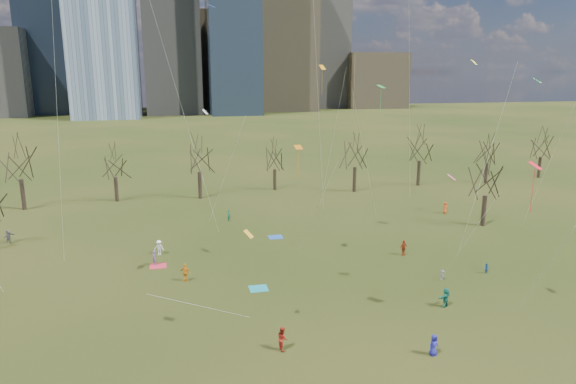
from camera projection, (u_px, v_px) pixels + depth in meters
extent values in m
plane|color=black|center=(322.00, 312.00, 40.39)|extent=(500.00, 500.00, 0.00)
cube|color=slate|center=(170.00, 3.00, 222.23)|extent=(24.00, 24.00, 95.00)
cube|color=#726347|center=(284.00, 34.00, 245.97)|extent=(28.00, 28.00, 72.00)
cube|color=#384C66|center=(52.00, 40.00, 228.46)|extent=(25.00, 25.00, 65.00)
cube|color=slate|center=(324.00, 51.00, 267.29)|extent=(22.00, 22.00, 58.00)
cube|color=#726347|center=(198.00, 61.00, 263.64)|extent=(30.00, 30.00, 48.00)
cube|color=#726347|center=(372.00, 81.00, 271.46)|extent=(30.00, 28.00, 28.00)
cylinder|color=black|center=(23.00, 194.00, 70.08)|extent=(0.55, 0.55, 4.28)
cylinder|color=black|center=(116.00, 189.00, 74.69)|extent=(0.52, 0.52, 3.60)
cylinder|color=black|center=(200.00, 185.00, 76.33)|extent=(0.54, 0.54, 4.05)
cylinder|color=black|center=(275.00, 180.00, 81.88)|extent=(0.51, 0.51, 3.38)
cylinder|color=black|center=(354.00, 179.00, 80.66)|extent=(0.54, 0.54, 3.96)
cylinder|color=black|center=(419.00, 173.00, 85.17)|extent=(0.54, 0.54, 4.14)
cylinder|color=black|center=(486.00, 173.00, 86.93)|extent=(0.52, 0.52, 3.51)
cylinder|color=black|center=(539.00, 167.00, 91.43)|extent=(0.53, 0.53, 3.74)
cylinder|color=black|center=(484.00, 211.00, 62.73)|extent=(0.53, 0.53, 3.83)
cube|color=teal|center=(258.00, 288.00, 44.78)|extent=(1.60, 1.50, 0.03)
cube|color=#2453AA|center=(275.00, 237.00, 58.73)|extent=(1.60, 1.50, 0.03)
cube|color=red|center=(158.00, 266.00, 49.97)|extent=(1.60, 1.50, 0.03)
imported|color=#2425A0|center=(434.00, 345.00, 34.11)|extent=(0.80, 0.59, 1.48)
imported|color=#A62417|center=(282.00, 338.00, 34.76)|extent=(0.71, 0.87, 1.68)
imported|color=slate|center=(442.00, 275.00, 46.41)|extent=(0.63, 0.76, 1.02)
imported|color=orange|center=(186.00, 273.00, 46.16)|extent=(1.07, 0.77, 1.68)
imported|color=#1A7764|center=(446.00, 297.00, 41.18)|extent=(1.53, 1.10, 1.60)
imported|color=#754B96|center=(154.00, 258.00, 50.07)|extent=(0.43, 0.59, 1.51)
imported|color=#24589D|center=(486.00, 268.00, 48.03)|extent=(0.44, 0.54, 1.02)
imported|color=white|center=(159.00, 247.00, 52.92)|extent=(1.16, 0.91, 1.58)
imported|color=#AD3218|center=(403.00, 248.00, 52.81)|extent=(1.02, 0.64, 1.61)
imported|color=#5C5D61|center=(9.00, 236.00, 56.54)|extent=(1.25, 1.42, 1.55)
imported|color=#E75319|center=(445.00, 208.00, 68.50)|extent=(0.58, 0.81, 1.56)
imported|color=#17684B|center=(229.00, 215.00, 64.82)|extent=(0.48, 0.62, 1.52)
plane|color=orange|center=(298.00, 147.00, 47.99)|extent=(1.02, 0.97, 0.31)
cylinder|color=silver|center=(316.00, 210.00, 45.38)|extent=(1.18, 8.25, 10.21)
cylinder|color=orange|center=(298.00, 164.00, 48.37)|extent=(0.04, 0.04, 2.70)
plane|color=yellow|center=(474.00, 62.00, 45.95)|extent=(0.82, 0.79, 0.43)
cylinder|color=silver|center=(486.00, 163.00, 46.76)|extent=(2.21, 3.12, 17.91)
plane|color=red|center=(535.00, 165.00, 35.98)|extent=(1.28, 1.24, 0.48)
cylinder|color=silver|center=(557.00, 252.00, 34.28)|extent=(0.10, 6.15, 10.66)
cylinder|color=red|center=(532.00, 191.00, 36.41)|extent=(0.04, 0.04, 3.15)
cylinder|color=silver|center=(57.00, 106.00, 40.83)|extent=(3.03, 8.05, 28.87)
cylinder|color=silver|center=(317.00, 79.00, 59.93)|extent=(3.05, 3.16, 32.43)
plane|color=green|center=(538.00, 81.00, 54.75)|extent=(1.33, 1.32, 0.52)
cylinder|color=silver|center=(549.00, 163.00, 51.90)|extent=(2.59, 9.32, 16.15)
plane|color=blue|center=(212.00, 6.00, 50.63)|extent=(1.03, 1.05, 0.30)
cylinder|color=silver|center=(188.00, 128.00, 50.14)|extent=(5.89, 5.33, 23.41)
plane|color=orange|center=(322.00, 67.00, 62.98)|extent=(1.08, 0.95, 0.58)
cylinder|color=silver|center=(332.00, 142.00, 61.86)|extent=(0.78, 6.80, 17.62)
cylinder|color=orange|center=(322.00, 82.00, 63.38)|extent=(0.04, 0.04, 3.00)
plane|color=yellow|center=(249.00, 234.00, 35.13)|extent=(0.87, 0.92, 0.50)
cylinder|color=silver|center=(207.00, 308.00, 31.09)|extent=(6.47, 8.54, 6.25)
cylinder|color=silver|center=(409.00, 73.00, 63.02)|extent=(6.35, 8.52, 33.80)
plane|color=silver|center=(205.00, 112.00, 56.94)|extent=(0.85, 0.93, 0.53)
cylinder|color=silver|center=(226.00, 172.00, 56.12)|extent=(3.72, 5.66, 12.73)
plane|color=#F2598C|center=(452.00, 177.00, 42.62)|extent=(0.99, 1.03, 0.45)
cylinder|color=silver|center=(469.00, 237.00, 40.82)|extent=(0.39, 5.94, 8.54)
plane|color=green|center=(381.00, 86.00, 59.26)|extent=(1.31, 1.28, 0.37)
cylinder|color=silver|center=(365.00, 159.00, 56.64)|extent=(6.39, 7.78, 15.42)
cylinder|color=green|center=(381.00, 101.00, 59.63)|extent=(0.04, 0.04, 2.71)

